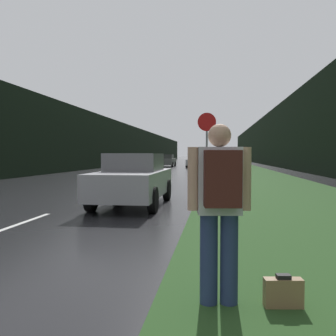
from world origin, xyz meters
The scene contains 13 objects.
grass_verge centered at (6.57, 40.00, 0.01)m, with size 6.00×240.00×0.02m, color #26471E.
lane_stripe_b centered at (0.00, 6.88, 0.00)m, with size 0.12×3.00×0.01m, color silver.
lane_stripe_c centered at (0.00, 13.88, 0.00)m, with size 0.12×3.00×0.01m, color silver.
lane_stripe_d centered at (0.00, 20.88, 0.00)m, with size 0.12×3.00×0.01m, color silver.
lane_stripe_e centered at (0.00, 27.88, 0.00)m, with size 0.12×3.00×0.01m, color silver.
treeline_far_side centered at (-9.57, 50.00, 2.99)m, with size 2.00×140.00×5.98m, color black.
treeline_near_side centered at (12.57, 50.00, 3.73)m, with size 2.00×140.00×7.47m, color black.
stop_sign centered at (3.87, 13.05, 1.84)m, with size 0.67×0.07×3.03m.
hitchhiker_with_backpack centered at (4.22, 3.41, 1.03)m, with size 0.62×0.46×1.79m.
suitcase centered at (4.83, 3.44, 0.15)m, with size 0.38×0.16×0.34m.
car_passing_near centered at (1.78, 10.22, 0.77)m, with size 1.85×4.28×1.53m.
car_passing_far centered at (1.78, 41.77, 0.76)m, with size 1.85×4.62×1.51m.
car_oncoming centered at (-1.78, 43.99, 0.77)m, with size 1.85×4.78×1.54m.
Camera 1 is at (4.18, -0.05, 1.49)m, focal length 38.00 mm.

